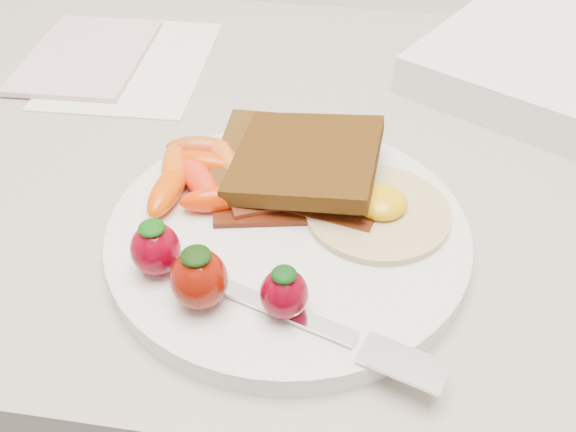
# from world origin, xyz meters

# --- Properties ---
(counter) EXTENTS (2.00, 0.60, 0.90)m
(counter) POSITION_xyz_m (0.00, 1.70, 0.45)
(counter) COLOR gray
(counter) RESTS_ON ground
(plate) EXTENTS (0.27, 0.27, 0.02)m
(plate) POSITION_xyz_m (-0.01, 1.57, 0.91)
(plate) COLOR white
(plate) RESTS_ON counter
(toast_lower) EXTENTS (0.12, 0.12, 0.01)m
(toast_lower) POSITION_xyz_m (-0.01, 1.64, 0.93)
(toast_lower) COLOR black
(toast_lower) RESTS_ON plate
(toast_upper) EXTENTS (0.12, 0.12, 0.03)m
(toast_upper) POSITION_xyz_m (-0.00, 1.63, 0.94)
(toast_upper) COLOR black
(toast_upper) RESTS_ON toast_lower
(fried_egg) EXTENTS (0.14, 0.14, 0.02)m
(fried_egg) POSITION_xyz_m (0.06, 1.59, 0.92)
(fried_egg) COLOR beige
(fried_egg) RESTS_ON plate
(bacon_strips) EXTENTS (0.13, 0.08, 0.01)m
(bacon_strips) POSITION_xyz_m (-0.00, 1.59, 0.92)
(bacon_strips) COLOR #3D0605
(bacon_strips) RESTS_ON plate
(baby_carrots) EXTENTS (0.09, 0.11, 0.02)m
(baby_carrots) POSITION_xyz_m (-0.09, 1.61, 0.93)
(baby_carrots) COLOR #D83E00
(baby_carrots) RESTS_ON plate
(strawberries) EXTENTS (0.12, 0.06, 0.05)m
(strawberries) POSITION_xyz_m (-0.05, 1.49, 0.94)
(strawberries) COLOR maroon
(strawberries) RESTS_ON plate
(fork) EXTENTS (0.18, 0.08, 0.00)m
(fork) POSITION_xyz_m (0.03, 1.47, 0.92)
(fork) COLOR white
(fork) RESTS_ON plate
(paper_sheet) EXTENTS (0.17, 0.22, 0.00)m
(paper_sheet) POSITION_xyz_m (-0.22, 1.82, 0.90)
(paper_sheet) COLOR white
(paper_sheet) RESTS_ON counter
(notepad) EXTENTS (0.13, 0.18, 0.01)m
(notepad) POSITION_xyz_m (-0.27, 1.82, 0.91)
(notepad) COLOR beige
(notepad) RESTS_ON paper_sheet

